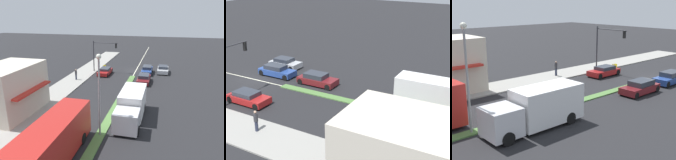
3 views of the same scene
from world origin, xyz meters
TOP-DOWN VIEW (x-y plane):
  - ground_plane at (0.00, 18.00)m, footprint 160.00×160.00m
  - lane_marking_center at (0.00, 0.00)m, footprint 0.16×60.00m
  - pedestrian at (8.65, 8.41)m, footprint 0.34×0.34m
  - delivery_truck at (-2.20, 19.51)m, footprint 2.44×7.50m
  - sedan_silver at (-5.00, 0.34)m, footprint 1.92×3.91m
  - hatchback_red at (5.00, 3.93)m, footprint 1.86×4.13m
  - coupe_blue at (-2.20, 1.36)m, footprint 1.77×4.40m
  - sedan_maroon at (-2.20, 6.98)m, footprint 1.88×4.33m

SIDE VIEW (x-z plane):
  - ground_plane at x=0.00m, z-range 0.00..0.00m
  - lane_marking_center at x=0.00m, z-range 0.00..0.01m
  - hatchback_red at x=5.00m, z-range -0.01..1.18m
  - sedan_maroon at x=-2.20m, z-range -0.02..1.28m
  - sedan_silver at x=-5.00m, z-range -0.01..1.28m
  - coupe_blue at x=-2.20m, z-range -0.02..1.31m
  - pedestrian at x=8.65m, z-range 0.17..1.92m
  - delivery_truck at x=-2.20m, z-range 0.03..2.90m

